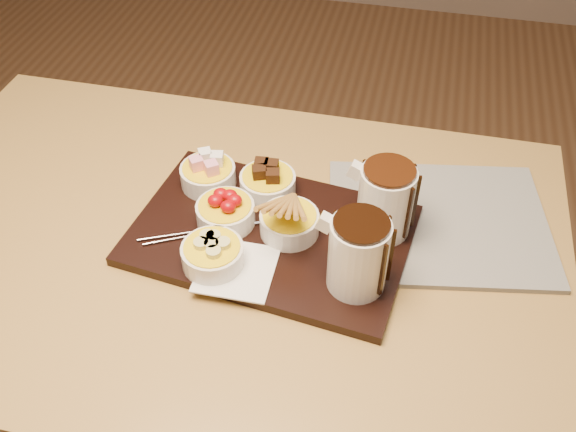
% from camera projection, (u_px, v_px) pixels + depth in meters
% --- Properties ---
extents(dining_table, '(1.20, 0.80, 0.75)m').
position_uv_depth(dining_table, '(218.00, 275.00, 1.17)').
color(dining_table, '#A27D3C').
rests_on(dining_table, ground).
extents(serving_board, '(0.49, 0.35, 0.02)m').
position_uv_depth(serving_board, '(271.00, 235.00, 1.09)').
color(serving_board, black).
rests_on(serving_board, dining_table).
extents(napkin, '(0.12, 0.12, 0.00)m').
position_uv_depth(napkin, '(237.00, 269.00, 1.02)').
color(napkin, white).
rests_on(napkin, serving_board).
extents(bowl_marshmallows, '(0.10, 0.10, 0.04)m').
position_uv_depth(bowl_marshmallows, '(208.00, 176.00, 1.16)').
color(bowl_marshmallows, silver).
rests_on(bowl_marshmallows, serving_board).
extents(bowl_cake, '(0.10, 0.10, 0.04)m').
position_uv_depth(bowl_cake, '(268.00, 184.00, 1.14)').
color(bowl_cake, silver).
rests_on(bowl_cake, serving_board).
extents(bowl_strawberries, '(0.10, 0.10, 0.04)m').
position_uv_depth(bowl_strawberries, '(226.00, 214.00, 1.09)').
color(bowl_strawberries, silver).
rests_on(bowl_strawberries, serving_board).
extents(bowl_biscotti, '(0.10, 0.10, 0.04)m').
position_uv_depth(bowl_biscotti, '(289.00, 223.00, 1.07)').
color(bowl_biscotti, silver).
rests_on(bowl_biscotti, serving_board).
extents(bowl_bananas, '(0.10, 0.10, 0.04)m').
position_uv_depth(bowl_bananas, '(213.00, 256.00, 1.02)').
color(bowl_bananas, silver).
rests_on(bowl_bananas, serving_board).
extents(pitcher_dark_chocolate, '(0.10, 0.10, 0.13)m').
position_uv_depth(pitcher_dark_chocolate, '(358.00, 255.00, 0.96)').
color(pitcher_dark_chocolate, silver).
rests_on(pitcher_dark_chocolate, serving_board).
extents(pitcher_milk_chocolate, '(0.10, 0.10, 0.13)m').
position_uv_depth(pitcher_milk_chocolate, '(385.00, 201.00, 1.05)').
color(pitcher_milk_chocolate, silver).
rests_on(pitcher_milk_chocolate, serving_board).
extents(fondue_skewers, '(0.14, 0.25, 0.01)m').
position_uv_depth(fondue_skewers, '(215.00, 229.00, 1.08)').
color(fondue_skewers, silver).
rests_on(fondue_skewers, serving_board).
extents(newspaper, '(0.42, 0.36, 0.01)m').
position_uv_depth(newspaper, '(438.00, 221.00, 1.12)').
color(newspaper, beige).
rests_on(newspaper, dining_table).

